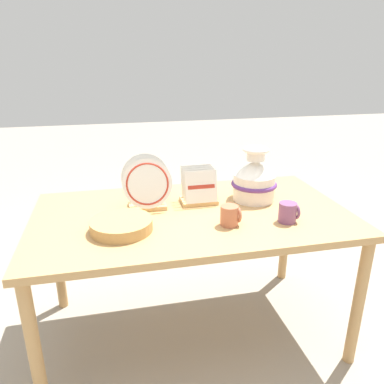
# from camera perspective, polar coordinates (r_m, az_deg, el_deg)

# --- Properties ---
(ground_plane) EXTENTS (14.00, 14.00, 0.00)m
(ground_plane) POSITION_cam_1_polar(r_m,az_deg,el_deg) (2.30, -0.00, -20.25)
(ground_plane) COLOR gray
(display_table) EXTENTS (1.59, 0.89, 0.74)m
(display_table) POSITION_cam_1_polar(r_m,az_deg,el_deg) (1.93, -0.00, -5.10)
(display_table) COLOR tan
(display_table) RESTS_ON ground_plane
(ceramic_vase) EXTENTS (0.25, 0.25, 0.29)m
(ceramic_vase) POSITION_cam_1_polar(r_m,az_deg,el_deg) (2.06, 9.48, 2.01)
(ceramic_vase) COLOR white
(ceramic_vase) RESTS_ON display_table
(dish_rack_round_plates) EXTENTS (0.25, 0.17, 0.27)m
(dish_rack_round_plates) POSITION_cam_1_polar(r_m,az_deg,el_deg) (1.92, -6.90, 0.72)
(dish_rack_round_plates) COLOR tan
(dish_rack_round_plates) RESTS_ON display_table
(dish_rack_square_plates) EXTENTS (0.19, 0.16, 0.19)m
(dish_rack_square_plates) POSITION_cam_1_polar(r_m,az_deg,el_deg) (2.00, 1.03, 0.24)
(dish_rack_square_plates) COLOR tan
(dish_rack_square_plates) RESTS_ON display_table
(wicker_charger_stack) EXTENTS (0.28, 0.28, 0.05)m
(wicker_charger_stack) POSITION_cam_1_polar(r_m,az_deg,el_deg) (1.73, -10.71, -4.98)
(wicker_charger_stack) COLOR tan
(wicker_charger_stack) RESTS_ON display_table
(mug_terracotta_glaze) EXTENTS (0.09, 0.09, 0.10)m
(mug_terracotta_glaze) POSITION_cam_1_polar(r_m,az_deg,el_deg) (1.75, 5.86, -3.57)
(mug_terracotta_glaze) COLOR #B76647
(mug_terracotta_glaze) RESTS_ON display_table
(mug_plum_glaze) EXTENTS (0.09, 0.09, 0.10)m
(mug_plum_glaze) POSITION_cam_1_polar(r_m,az_deg,el_deg) (1.84, 14.48, -3.01)
(mug_plum_glaze) COLOR #7A4770
(mug_plum_glaze) RESTS_ON display_table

